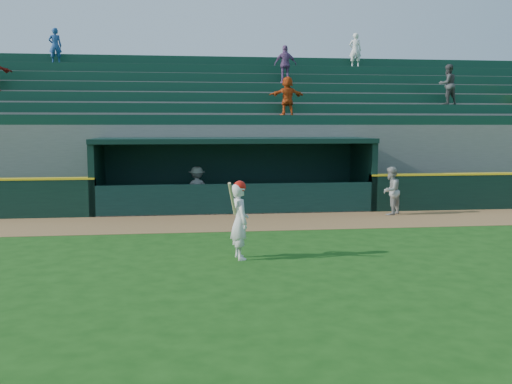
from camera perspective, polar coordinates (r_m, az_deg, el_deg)
The scene contains 7 objects.
ground at distance 12.33m, azimuth 0.94°, elevation -6.87°, with size 120.00×120.00×0.00m, color #194611.
warning_track at distance 17.10m, azimuth -1.39°, elevation -3.04°, with size 40.00×3.00×0.01m, color olive.
dugout_player_front at distance 18.94m, azimuth 13.32°, elevation 0.11°, with size 0.76×0.59×1.56m, color #999994.
dugout_player_inside at distance 19.60m, azimuth -5.92°, elevation 0.36°, with size 0.96×0.55×1.49m, color gray.
dugout at distance 20.00m, azimuth -2.30°, elevation 2.28°, with size 9.40×2.80×2.46m.
stands at distance 24.50m, azimuth -3.25°, elevation 5.50°, with size 34.50×6.25×7.02m.
batter_at_plate at distance 12.34m, azimuth -1.64°, elevation -2.77°, with size 0.55×0.80×1.73m.
Camera 1 is at (-1.70, -11.87, 2.89)m, focal length 40.00 mm.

